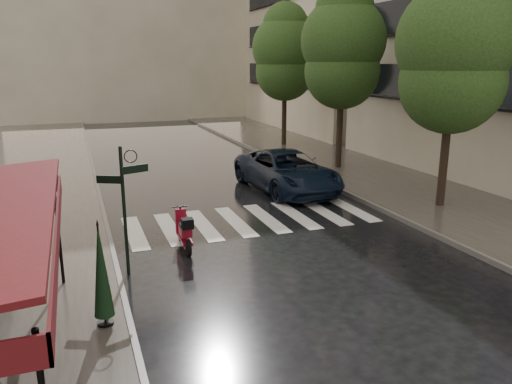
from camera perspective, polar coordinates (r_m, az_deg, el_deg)
ground at (r=10.01m, az=-5.33°, el=-14.89°), size 120.00×120.00×0.00m
sidewalk_near at (r=21.15m, az=-25.93°, el=-0.18°), size 6.00×60.00×0.12m
sidewalk_far at (r=24.40m, az=10.88°, el=2.84°), size 5.50×60.00×0.12m
curb_near at (r=21.03m, az=-17.68°, el=0.58°), size 0.12×60.00×0.16m
curb_far at (r=23.10m, az=4.89°, el=2.44°), size 0.12×60.00×0.16m
crosswalk at (r=16.10m, az=-0.60°, el=-3.17°), size 7.85×3.20×0.01m
signpost at (r=11.90m, az=-14.86°, el=-0.93°), size 1.17×0.29×3.10m
haussmann_far at (r=39.41m, az=8.82°, el=20.74°), size 8.00×16.00×18.50m
backdrop_building at (r=47.01m, az=-14.66°, el=20.35°), size 22.00×6.00×20.00m
tree_near at (r=17.86m, az=21.75°, el=14.89°), size 3.80×3.80×7.99m
tree_mid at (r=23.54m, az=9.91°, el=16.03°), size 3.80×3.80×8.34m
tree_far at (r=29.90m, az=3.33°, el=15.60°), size 3.80×3.80×8.16m
scooter at (r=13.61m, az=-8.18°, el=-4.53°), size 0.43×1.61×1.06m
parked_car at (r=19.69m, az=3.53°, el=2.42°), size 2.92×5.74×1.55m
parasol_back at (r=9.70m, az=-17.27°, el=-8.62°), size 0.37×0.37×2.01m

